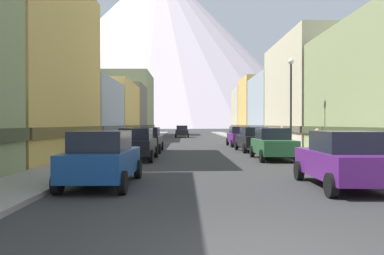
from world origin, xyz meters
TOP-DOWN VIEW (x-y plane):
  - sidewalk_left at (-6.25, 35.00)m, footprint 2.50×100.00m
  - sidewalk_right at (6.25, 35.00)m, footprint 2.50×100.00m
  - storefront_left_1 at (-11.07, 16.65)m, footprint 7.44×13.24m
  - storefront_left_2 at (-10.67, 29.11)m, footprint 6.65×11.00m
  - storefront_left_3 at (-11.73, 41.61)m, footprint 8.76×12.92m
  - storefront_left_4 at (-11.01, 53.48)m, footprint 7.31×9.95m
  - storefront_left_5 at (-12.38, 65.43)m, footprint 10.07×13.64m
  - storefront_right_2 at (11.17, 29.20)m, footprint 7.63×13.41m
  - storefront_right_3 at (12.32, 41.78)m, footprint 9.94×11.24m
  - storefront_right_4 at (11.60, 52.39)m, footprint 8.50×8.91m
  - storefront_right_5 at (11.95, 61.45)m, footprint 9.19×8.66m
  - car_left_0 at (-3.80, 6.77)m, footprint 2.10×4.42m
  - car_left_1 at (-3.80, 15.56)m, footprint 2.09×4.41m
  - car_left_2 at (-3.80, 21.59)m, footprint 2.08×4.41m
  - car_right_0 at (3.80, 6.15)m, footprint 2.18×4.46m
  - car_right_1 at (3.80, 15.71)m, footprint 2.13×4.43m
  - car_right_2 at (3.80, 22.06)m, footprint 2.20×4.46m
  - car_right_3 at (3.80, 28.78)m, footprint 2.10×4.42m
  - car_driving_0 at (-1.60, 51.73)m, footprint 2.06×4.40m
  - trash_bin_right at (6.35, 8.61)m, footprint 0.59×0.59m
  - potted_plant_0 at (7.00, 10.95)m, footprint 0.48×0.48m
  - pedestrian_0 at (6.25, 23.35)m, footprint 0.36×0.36m
  - pedestrian_1 at (6.25, 15.59)m, footprint 0.36×0.36m
  - streetlamp_right at (5.35, 17.66)m, footprint 0.36×0.36m
  - mountain_backdrop at (-18.69, 260.00)m, footprint 214.53×214.53m

SIDE VIEW (x-z plane):
  - sidewalk_left at x=-6.25m, z-range 0.00..0.15m
  - sidewalk_right at x=6.25m, z-range 0.00..0.15m
  - potted_plant_0 at x=7.00m, z-range 0.19..1.02m
  - trash_bin_right at x=6.35m, z-range 0.15..1.13m
  - pedestrian_1 at x=6.25m, z-range 0.08..1.69m
  - car_left_0 at x=-3.80m, z-range 0.01..1.79m
  - car_left_1 at x=-3.80m, z-range 0.01..1.79m
  - car_left_2 at x=-3.80m, z-range 0.01..1.79m
  - car_right_0 at x=3.80m, z-range 0.01..1.79m
  - car_right_1 at x=3.80m, z-range 0.01..1.79m
  - car_right_2 at x=3.80m, z-range 0.01..1.79m
  - car_right_3 at x=3.80m, z-range 0.01..1.79m
  - car_driving_0 at x=-1.60m, z-range 0.01..1.79m
  - pedestrian_0 at x=6.25m, z-range 0.09..1.78m
  - storefront_left_2 at x=-10.67m, z-range -0.11..5.91m
  - storefront_left_3 at x=-11.73m, z-range -0.13..6.95m
  - storefront_right_3 at x=12.32m, z-range -0.15..7.86m
  - storefront_left_4 at x=-11.01m, z-range -0.15..7.89m
  - streetlamp_right at x=5.35m, z-range 1.06..6.92m
  - storefront_right_5 at x=11.95m, z-range -0.15..8.14m
  - storefront_right_4 at x=11.60m, z-range -0.16..8.86m
  - storefront_right_2 at x=11.17m, z-range -0.17..9.52m
  - storefront_left_1 at x=-11.07m, z-range -0.18..10.74m
  - storefront_left_5 at x=-12.38m, z-range -0.18..11.09m
  - mountain_backdrop at x=-18.69m, z-range 0.00..113.18m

